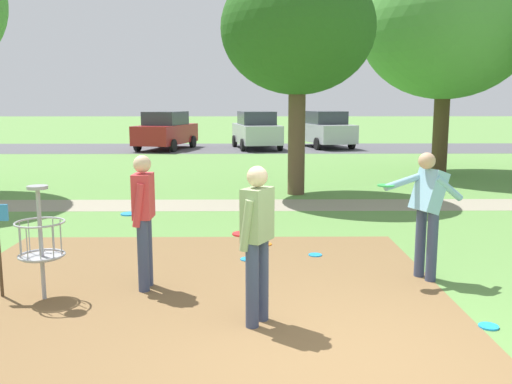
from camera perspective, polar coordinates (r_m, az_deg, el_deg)
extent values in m
plane|color=#5B8942|center=(5.34, 9.85, -17.23)|extent=(160.00, 160.00, 0.00)
cube|color=brown|center=(7.29, -6.53, -9.70)|extent=(6.36, 5.38, 0.01)
cylinder|color=#9E9EA3|center=(7.14, -21.13, -5.08)|extent=(0.05, 0.05, 1.35)
cylinder|color=#9E9EA3|center=(7.00, -21.46, 0.44)|extent=(0.24, 0.24, 0.04)
torus|color=#9E9EA3|center=(7.08, -21.26, -2.92)|extent=(0.58, 0.58, 0.02)
torus|color=#9E9EA3|center=(7.17, -21.07, -6.05)|extent=(0.55, 0.55, 0.03)
cylinder|color=#9E9EA3|center=(7.17, -21.06, -6.20)|extent=(0.48, 0.48, 0.02)
cylinder|color=gray|center=(7.04, -19.34, -4.54)|extent=(0.01, 0.01, 0.40)
cylinder|color=gray|center=(7.18, -19.33, -4.27)|extent=(0.01, 0.01, 0.40)
cylinder|color=gray|center=(7.30, -20.00, -4.09)|extent=(0.01, 0.01, 0.40)
cylinder|color=gray|center=(7.35, -21.09, -4.06)|extent=(0.01, 0.01, 0.40)
cylinder|color=gray|center=(7.31, -22.20, -4.20)|extent=(0.01, 0.01, 0.40)
cylinder|color=gray|center=(7.21, -22.94, -4.44)|extent=(0.01, 0.01, 0.40)
cylinder|color=gray|center=(7.06, -23.02, -4.72)|extent=(0.01, 0.01, 0.40)
cylinder|color=gray|center=(6.94, -22.38, -4.91)|extent=(0.01, 0.01, 0.40)
cylinder|color=gray|center=(6.89, -21.24, -4.95)|extent=(0.01, 0.01, 0.40)
cylinder|color=gray|center=(6.93, -20.07, -4.80)|extent=(0.01, 0.01, 0.40)
cylinder|color=#384260|center=(7.74, 17.55, -5.42)|extent=(0.14, 0.14, 0.92)
cylinder|color=#384260|center=(7.90, 16.46, -5.08)|extent=(0.14, 0.14, 0.92)
cube|color=#84B7D1|center=(7.67, 17.27, 0.11)|extent=(0.50, 0.49, 0.60)
sphere|color=tan|center=(7.58, 17.08, 3.07)|extent=(0.22, 0.22, 0.22)
cylinder|color=#84B7D1|center=(7.57, 14.81, 1.01)|extent=(0.57, 0.33, 0.21)
cylinder|color=green|center=(7.40, 13.15, 0.66)|extent=(0.22, 0.22, 0.02)
cylinder|color=#84B7D1|center=(7.67, 19.09, 0.38)|extent=(0.47, 0.28, 0.37)
cylinder|color=#384260|center=(5.92, -0.39, -9.53)|extent=(0.14, 0.14, 0.92)
cylinder|color=#384260|center=(6.10, 0.63, -8.95)|extent=(0.14, 0.14, 0.92)
cube|color=#93A875|center=(5.82, 0.13, -2.31)|extent=(0.37, 0.42, 0.56)
sphere|color=beige|center=(5.75, 0.13, 1.60)|extent=(0.22, 0.22, 0.22)
cylinder|color=#93A875|center=(5.68, -0.97, -3.46)|extent=(0.19, 0.16, 0.55)
cylinder|color=#93A875|center=(6.00, 0.83, -2.76)|extent=(0.19, 0.16, 0.55)
cylinder|color=red|center=(5.95, -1.39, -4.31)|extent=(0.22, 0.22, 0.02)
cylinder|color=#384260|center=(7.14, -11.46, -6.41)|extent=(0.14, 0.14, 0.92)
cylinder|color=#384260|center=(7.34, -11.09, -5.95)|extent=(0.14, 0.14, 0.92)
cube|color=#D1383D|center=(7.08, -11.47, -0.39)|extent=(0.23, 0.37, 0.56)
sphere|color=beige|center=(7.03, -11.57, 2.82)|extent=(0.22, 0.22, 0.22)
cylinder|color=#D1383D|center=(6.92, -11.94, -1.34)|extent=(0.17, 0.09, 0.55)
cylinder|color=#D1383D|center=(7.28, -11.28, -0.79)|extent=(0.17, 0.09, 0.55)
cylinder|color=#1E93DB|center=(7.16, -12.81, -2.20)|extent=(0.22, 0.22, 0.02)
cylinder|color=#1E93DB|center=(6.55, 22.70, -12.57)|extent=(0.21, 0.21, 0.02)
cylinder|color=#1E93DB|center=(8.46, -0.84, -6.89)|extent=(0.23, 0.23, 0.02)
cylinder|color=#1E93DB|center=(8.73, 6.07, -6.42)|extent=(0.21, 0.21, 0.02)
cylinder|color=orange|center=(9.31, 0.94, -5.37)|extent=(0.22, 0.22, 0.02)
cylinder|color=#4C3823|center=(19.19, 18.35, 5.79)|extent=(0.50, 0.50, 2.68)
ellipsoid|color=#4C8E3D|center=(19.31, 18.88, 15.81)|extent=(5.42, 5.42, 4.61)
cylinder|color=brown|center=(14.19, 4.17, 5.18)|extent=(0.43, 0.43, 2.70)
ellipsoid|color=#285B1E|center=(14.26, 4.30, 16.37)|extent=(3.80, 3.80, 3.23)
cube|color=#4C4C51|center=(28.13, 1.27, 4.51)|extent=(36.00, 6.00, 0.01)
cube|color=maroon|center=(27.74, -9.19, 5.88)|extent=(2.80, 4.52, 0.90)
cube|color=#2D333D|center=(27.71, -9.23, 7.46)|extent=(2.08, 2.51, 0.64)
cylinder|color=black|center=(29.32, -9.79, 5.16)|extent=(0.33, 0.63, 0.60)
cylinder|color=black|center=(28.64, -6.48, 5.14)|extent=(0.33, 0.63, 0.60)
cylinder|color=black|center=(26.96, -12.02, 4.73)|extent=(0.33, 0.63, 0.60)
cylinder|color=black|center=(26.23, -8.47, 4.71)|extent=(0.33, 0.63, 0.60)
cube|color=#B2B7BC|center=(27.74, 0.04, 5.99)|extent=(2.51, 4.45, 0.90)
cube|color=#2D333D|center=(27.71, 0.04, 7.58)|extent=(1.94, 2.43, 0.64)
cylinder|color=black|center=(28.90, -2.20, 5.23)|extent=(0.28, 0.62, 0.60)
cylinder|color=black|center=(29.22, 1.31, 5.28)|extent=(0.28, 0.62, 0.60)
cylinder|color=black|center=(26.34, -1.36, 4.83)|extent=(0.28, 0.62, 0.60)
cylinder|color=black|center=(26.69, 2.47, 4.88)|extent=(0.28, 0.62, 0.60)
cube|color=#B2B7BC|center=(28.74, 7.07, 6.04)|extent=(2.75, 4.51, 0.90)
cube|color=#2D333D|center=(28.70, 7.11, 7.57)|extent=(2.06, 2.50, 0.64)
cylinder|color=black|center=(29.68, 4.51, 5.31)|extent=(0.32, 0.63, 0.60)
cylinder|color=black|center=(30.31, 7.75, 5.34)|extent=(0.32, 0.63, 0.60)
cylinder|color=black|center=(27.23, 6.29, 4.93)|extent=(0.32, 0.63, 0.60)
cylinder|color=black|center=(27.92, 9.76, 4.96)|extent=(0.32, 0.63, 0.60)
cube|color=gray|center=(12.83, 3.52, -1.32)|extent=(40.00, 1.43, 0.00)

